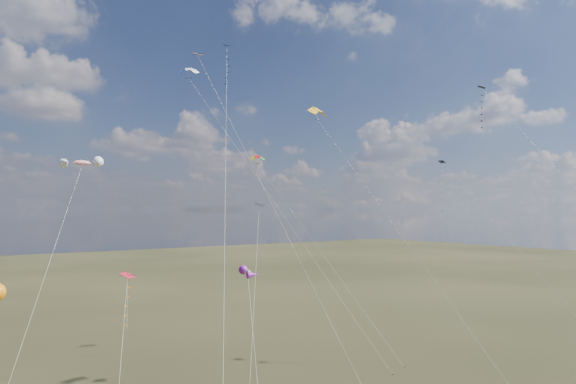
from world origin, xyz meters
TOP-DOWN VIEW (x-y plane):
  - diamond_black_high at (26.71, 13.47)m, footprint 3.29×26.68m
  - diamond_navy_tall at (-1.30, 27.52)m, footprint 12.48×21.99m
  - diamond_black_mid at (-0.65, 22.35)m, footprint 6.83×8.75m
  - diamond_red_low at (-13.81, 21.37)m, footprint 4.19×8.49m
  - diamond_navy_right at (21.89, 16.61)m, footprint 9.62×16.30m
  - diamond_orange_center at (-2.68, 21.20)m, footprint 9.77×16.13m
  - parafoil_yellow at (5.91, 20.77)m, footprint 10.05×18.79m
  - parafoil_blue_white at (-1.17, 37.25)m, footprint 15.69×21.38m
  - parafoil_tricolor at (7.79, 35.52)m, footprint 9.34×18.24m
  - novelty_white_purple at (-4.93, 16.98)m, footprint 3.22×7.90m
  - novelty_redwhite_stripe at (-13.23, 39.08)m, footprint 11.97×15.72m

SIDE VIEW (x-z plane):
  - diamond_red_low at x=-13.81m, z-range 3.42..15.58m
  - novelty_white_purple at x=-4.93m, z-range 5.77..18.26m
  - diamond_black_mid at x=-0.65m, z-range 4.66..22.75m
  - diamond_navy_right at x=21.89m, z-range 7.23..30.32m
  - novelty_redwhite_stripe at x=-13.23m, z-range 10.89..34.25m
  - diamond_orange_center at x=-2.68m, z-range 6.38..39.52m
  - parafoil_tricolor at x=7.79m, z-range 11.65..36.38m
  - diamond_black_high at x=26.71m, z-range 11.33..43.51m
  - parafoil_yellow at x=5.91m, z-range 13.44..41.91m
  - diamond_navy_tall at x=-1.30m, z-range 12.80..48.64m
  - parafoil_blue_white at x=-1.17m, z-range 16.81..52.12m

